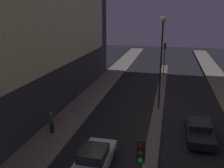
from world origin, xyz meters
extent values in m
cube|color=#66605B|center=(0.00, 20.73, 0.07)|extent=(1.02, 39.47, 0.13)
cube|color=black|center=(0.00, 3.31, 4.60)|extent=(0.32, 0.28, 0.90)
sphere|color=#4C0F0F|center=(0.00, 3.13, 4.90)|extent=(0.20, 0.20, 0.20)
sphere|color=#4C380A|center=(0.00, 3.13, 4.60)|extent=(0.20, 0.20, 0.20)
sphere|color=#1EEA4C|center=(0.00, 3.13, 4.30)|extent=(0.20, 0.20, 0.20)
cylinder|color=black|center=(0.00, 32.82, 2.14)|extent=(0.12, 0.12, 4.02)
cube|color=black|center=(0.00, 32.82, 4.60)|extent=(0.32, 0.28, 0.90)
sphere|color=#4C0F0F|center=(0.00, 32.64, 4.90)|extent=(0.20, 0.20, 0.20)
sphere|color=#4C380A|center=(0.00, 32.64, 4.60)|extent=(0.20, 0.20, 0.20)
sphere|color=#1EEA4C|center=(0.00, 32.64, 4.30)|extent=(0.20, 0.20, 0.20)
cylinder|color=black|center=(0.00, 18.98, 4.44)|extent=(0.16, 0.16, 8.61)
sphere|color=#F9EAB2|center=(0.00, 18.98, 8.92)|extent=(0.59, 0.59, 0.59)
cube|color=silver|center=(-3.40, 8.23, 0.61)|extent=(1.94, 4.24, 0.58)
cube|color=black|center=(-3.40, 7.91, 1.19)|extent=(1.65, 1.91, 0.59)
cylinder|color=black|center=(-4.26, 9.54, 0.32)|extent=(0.22, 0.64, 0.64)
cylinder|color=black|center=(-2.53, 9.54, 0.32)|extent=(0.22, 0.64, 0.64)
cube|color=black|center=(3.40, 13.52, 0.62)|extent=(1.93, 4.59, 0.60)
cube|color=black|center=(3.40, 13.86, 1.14)|extent=(1.64, 2.06, 0.45)
cube|color=red|center=(2.72, 15.81, 0.65)|extent=(0.14, 0.04, 0.10)
cube|color=red|center=(4.07, 15.81, 0.65)|extent=(0.14, 0.04, 0.10)
cylinder|color=black|center=(2.54, 14.94, 0.32)|extent=(0.22, 0.64, 0.64)
cylinder|color=black|center=(4.25, 14.94, 0.32)|extent=(0.22, 0.64, 0.64)
cylinder|color=black|center=(2.54, 12.09, 0.32)|extent=(0.22, 0.64, 0.64)
cylinder|color=black|center=(4.25, 12.09, 0.32)|extent=(0.22, 0.64, 0.64)
cylinder|color=black|center=(-8.07, 11.66, 0.57)|extent=(0.30, 0.30, 0.82)
cylinder|color=#33563D|center=(-8.07, 11.66, 1.34)|extent=(0.40, 0.40, 0.73)
sphere|color=tan|center=(-8.07, 11.66, 1.83)|extent=(0.24, 0.24, 0.24)
camera|label=1|loc=(0.83, -4.96, 9.62)|focal=40.00mm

